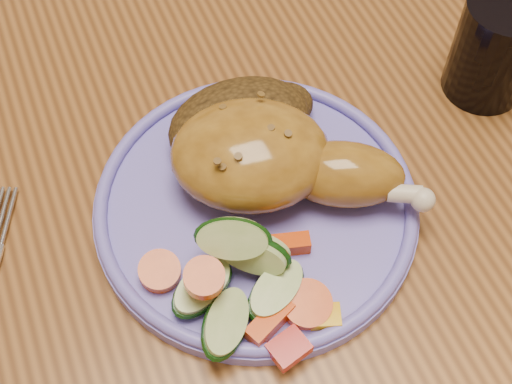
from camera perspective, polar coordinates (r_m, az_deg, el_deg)
ground at (r=1.27m, az=0.85°, el=-15.14°), size 4.00×4.00×0.00m
dining_table at (r=0.67m, az=1.57°, el=2.64°), size 0.90×1.40×0.75m
plate at (r=0.53m, az=0.00°, el=-1.23°), size 0.24×0.24×0.01m
plate_rim at (r=0.52m, az=0.00°, el=-0.60°), size 0.24×0.24×0.01m
chicken_leg at (r=0.51m, az=1.37°, el=2.61°), size 0.18×0.15×0.06m
rice_pilaf at (r=0.55m, az=-1.10°, el=5.51°), size 0.12×0.08×0.05m
vegetable_pile at (r=0.48m, az=-1.19°, el=-7.21°), size 0.12×0.12×0.06m
drinking_glass at (r=0.61m, az=18.61°, el=10.86°), size 0.07×0.07×0.09m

